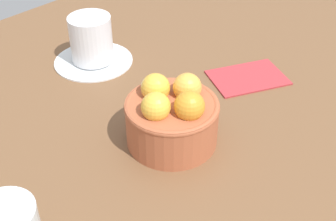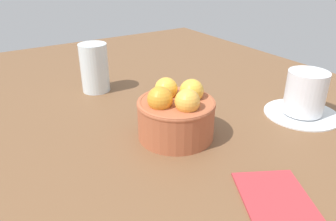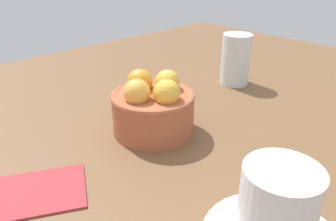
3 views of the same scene
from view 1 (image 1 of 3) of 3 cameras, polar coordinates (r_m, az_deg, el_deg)
name	(u,v)px [view 1 (image 1 of 3)]	position (r cm, az deg, el deg)	size (l,w,h in cm)	color
ground_plane	(172,148)	(68.13, 0.46, -4.80)	(150.10, 108.85, 3.29)	brown
terracotta_bowl	(172,116)	(64.22, 0.50, -0.72)	(13.43, 13.43, 9.98)	#AD5938
coffee_cup	(92,43)	(84.56, -9.58, 8.34)	(14.57, 14.57, 9.03)	silver
folded_napkin	(248,77)	(81.55, 9.99, 4.19)	(12.97, 8.86, 0.60)	#B23338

